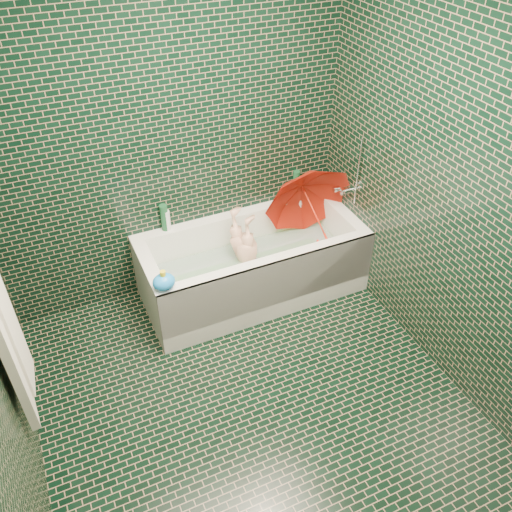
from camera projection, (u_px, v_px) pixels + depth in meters
name	position (u px, v px, depth m)	size (l,w,h in m)	color
floor	(254.00, 405.00, 3.52)	(2.80, 2.80, 0.00)	black
wall_back	(170.00, 140.00, 3.75)	(2.80, 2.80, 0.00)	black
wall_front	(431.00, 496.00, 1.75)	(2.80, 2.80, 0.00)	black
wall_right	(455.00, 197.00, 3.17)	(2.80, 2.80, 0.00)	black
bathtub	(253.00, 271.00, 4.26)	(1.70, 0.75, 0.55)	white
bath_mat	(252.00, 275.00, 4.30)	(1.35, 0.47, 0.01)	green
water	(252.00, 261.00, 4.21)	(1.48, 0.53, 0.00)	silver
towel	(3.00, 326.00, 2.65)	(0.08, 0.44, 1.12)	silver
faucet	(348.00, 187.00, 4.18)	(0.18, 0.19, 0.55)	silver
child	(246.00, 258.00, 4.23)	(0.31, 0.20, 0.85)	#DCA589
umbrella	(314.00, 212.00, 4.19)	(0.69, 0.69, 0.60)	red
soap_bottle_a	(317.00, 195.00, 4.51)	(0.10, 0.10, 0.25)	white
soap_bottle_b	(312.00, 196.00, 4.50)	(0.09, 0.09, 0.19)	#4C207A
soap_bottle_c	(309.00, 196.00, 4.50)	(0.15, 0.15, 0.19)	#154B29
bottle_right_tall	(296.00, 184.00, 4.41)	(0.06, 0.06, 0.24)	#154B29
bottle_right_pump	(320.00, 185.00, 4.47)	(0.05, 0.05, 0.16)	silver
bottle_left_tall	(164.00, 218.00, 4.05)	(0.06, 0.06, 0.22)	#154B29
bottle_left_short	(167.00, 220.00, 4.07)	(0.05, 0.05, 0.17)	white
rubber_duck	(305.00, 190.00, 4.49)	(0.12, 0.08, 0.10)	yellow
bath_toy	(164.00, 282.00, 3.54)	(0.17, 0.14, 0.15)	#1B8AFB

